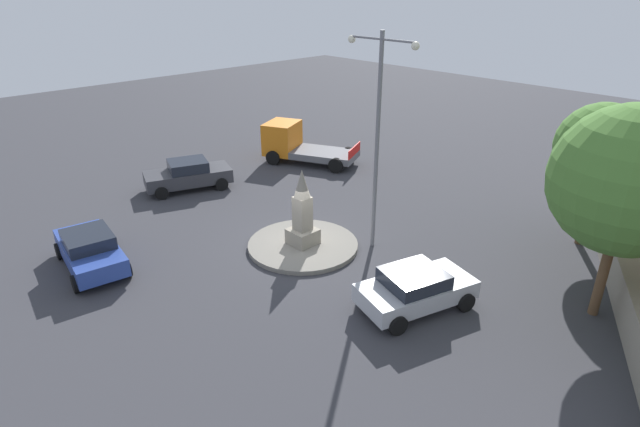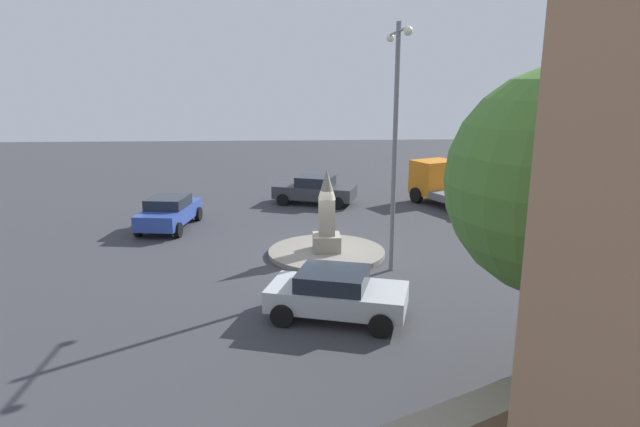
# 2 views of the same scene
# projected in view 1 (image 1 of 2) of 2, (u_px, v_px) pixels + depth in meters

# --- Properties ---
(ground_plane) EXTENTS (80.00, 80.00, 0.00)m
(ground_plane) POSITION_uv_depth(u_px,v_px,m) (303.00, 247.00, 20.68)
(ground_plane) COLOR #38383D
(traffic_island) EXTENTS (4.44, 4.44, 0.18)m
(traffic_island) POSITION_uv_depth(u_px,v_px,m) (303.00, 245.00, 20.64)
(traffic_island) COLOR gray
(traffic_island) RESTS_ON ground
(monument) EXTENTS (1.03, 1.03, 3.14)m
(monument) POSITION_uv_depth(u_px,v_px,m) (302.00, 214.00, 20.07)
(monument) COLOR gray
(monument) RESTS_ON traffic_island
(streetlamp) EXTENTS (3.11, 0.28, 8.30)m
(streetlamp) POSITION_uv_depth(u_px,v_px,m) (378.00, 125.00, 18.71)
(streetlamp) COLOR slate
(streetlamp) RESTS_ON ground
(car_silver_far_side) EXTENTS (2.89, 4.17, 1.39)m
(car_silver_far_side) POSITION_uv_depth(u_px,v_px,m) (416.00, 288.00, 16.60)
(car_silver_far_side) COLOR #B7BABF
(car_silver_far_side) RESTS_ON ground
(car_dark_grey_parked_right) EXTENTS (3.10, 4.61, 1.51)m
(car_dark_grey_parked_right) POSITION_uv_depth(u_px,v_px,m) (188.00, 174.00, 26.09)
(car_dark_grey_parked_right) COLOR #38383D
(car_dark_grey_parked_right) RESTS_ON ground
(car_blue_near_island) EXTENTS (4.28, 2.43, 1.44)m
(car_blue_near_island) POSITION_uv_depth(u_px,v_px,m) (90.00, 250.00, 18.93)
(car_blue_near_island) COLOR #2D479E
(car_blue_near_island) RESTS_ON ground
(truck_orange_waiting) EXTENTS (5.76, 4.24, 2.25)m
(truck_orange_waiting) POSITION_uv_depth(u_px,v_px,m) (297.00, 144.00, 29.95)
(truck_orange_waiting) COLOR orange
(truck_orange_waiting) RESTS_ON ground
(stone_boundary_wall) EXTENTS (7.04, 13.16, 1.35)m
(stone_boundary_wall) POSITION_uv_depth(u_px,v_px,m) (627.00, 286.00, 16.84)
(stone_boundary_wall) COLOR gray
(stone_boundary_wall) RESTS_ON ground
(tree_near_wall) EXTENTS (4.45, 4.45, 6.83)m
(tree_near_wall) POSITION_uv_depth(u_px,v_px,m) (628.00, 181.00, 14.68)
(tree_near_wall) COLOR brown
(tree_near_wall) RESTS_ON ground
(tree_mid_cluster) EXTENTS (3.41, 3.41, 5.77)m
(tree_mid_cluster) POSITION_uv_depth(u_px,v_px,m) (601.00, 148.00, 19.29)
(tree_mid_cluster) COLOR brown
(tree_mid_cluster) RESTS_ON ground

